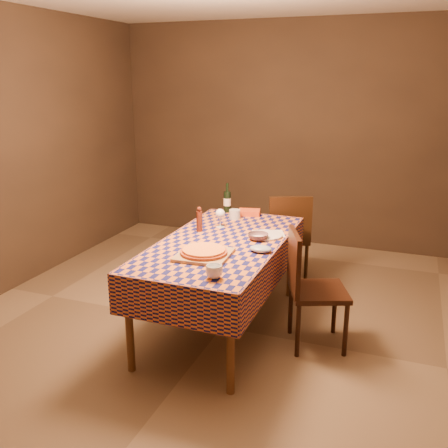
{
  "coord_description": "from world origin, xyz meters",
  "views": [
    {
      "loc": [
        1.36,
        -3.55,
        2.04
      ],
      "look_at": [
        0.0,
        0.05,
        0.9
      ],
      "focal_mm": 40.0,
      "sensor_mm": 36.0,
      "label": 1
    }
  ],
  "objects_px": {
    "pizza": "(204,251)",
    "bowl": "(258,237)",
    "wine_bottle": "(227,201)",
    "dining_table": "(222,250)",
    "chair_right": "(308,283)",
    "white_plate": "(265,235)",
    "chair_far": "(288,233)",
    "cutting_board": "(204,255)"
  },
  "relations": [
    {
      "from": "pizza",
      "to": "bowl",
      "type": "xyz_separation_m",
      "value": [
        0.26,
        0.51,
        -0.01
      ]
    },
    {
      "from": "wine_bottle",
      "to": "dining_table",
      "type": "bearing_deg",
      "value": -72.35
    },
    {
      "from": "dining_table",
      "to": "wine_bottle",
      "type": "bearing_deg",
      "value": 107.65
    },
    {
      "from": "chair_right",
      "to": "white_plate",
      "type": "bearing_deg",
      "value": 147.75
    },
    {
      "from": "pizza",
      "to": "chair_far",
      "type": "bearing_deg",
      "value": 80.17
    },
    {
      "from": "chair_far",
      "to": "chair_right",
      "type": "bearing_deg",
      "value": -69.18
    },
    {
      "from": "wine_bottle",
      "to": "chair_far",
      "type": "distance_m",
      "value": 0.71
    },
    {
      "from": "dining_table",
      "to": "cutting_board",
      "type": "distance_m",
      "value": 0.39
    },
    {
      "from": "dining_table",
      "to": "pizza",
      "type": "bearing_deg",
      "value": -89.54
    },
    {
      "from": "cutting_board",
      "to": "wine_bottle",
      "type": "relative_size",
      "value": 1.32
    },
    {
      "from": "bowl",
      "to": "pizza",
      "type": "bearing_deg",
      "value": -116.6
    },
    {
      "from": "wine_bottle",
      "to": "chair_far",
      "type": "relative_size",
      "value": 0.31
    },
    {
      "from": "pizza",
      "to": "bowl",
      "type": "height_order",
      "value": "pizza"
    },
    {
      "from": "pizza",
      "to": "chair_right",
      "type": "distance_m",
      "value": 0.85
    },
    {
      "from": "dining_table",
      "to": "bowl",
      "type": "distance_m",
      "value": 0.31
    },
    {
      "from": "chair_right",
      "to": "bowl",
      "type": "bearing_deg",
      "value": 160.84
    },
    {
      "from": "white_plate",
      "to": "pizza",
      "type": "bearing_deg",
      "value": -114.84
    },
    {
      "from": "chair_far",
      "to": "chair_right",
      "type": "distance_m",
      "value": 1.26
    },
    {
      "from": "wine_bottle",
      "to": "chair_right",
      "type": "bearing_deg",
      "value": -41.7
    },
    {
      "from": "bowl",
      "to": "chair_right",
      "type": "bearing_deg",
      "value": -19.16
    },
    {
      "from": "wine_bottle",
      "to": "bowl",
      "type": "bearing_deg",
      "value": -53.52
    },
    {
      "from": "wine_bottle",
      "to": "chair_far",
      "type": "height_order",
      "value": "wine_bottle"
    },
    {
      "from": "white_plate",
      "to": "chair_right",
      "type": "height_order",
      "value": "chair_right"
    },
    {
      "from": "chair_far",
      "to": "chair_right",
      "type": "xyz_separation_m",
      "value": [
        0.45,
        -1.18,
        0.0
      ]
    },
    {
      "from": "pizza",
      "to": "white_plate",
      "type": "xyz_separation_m",
      "value": [
        0.29,
        0.62,
        -0.03
      ]
    },
    {
      "from": "wine_bottle",
      "to": "chair_right",
      "type": "height_order",
      "value": "wine_bottle"
    },
    {
      "from": "cutting_board",
      "to": "chair_far",
      "type": "height_order",
      "value": "chair_far"
    },
    {
      "from": "pizza",
      "to": "bowl",
      "type": "distance_m",
      "value": 0.58
    },
    {
      "from": "dining_table",
      "to": "pizza",
      "type": "height_order",
      "value": "pizza"
    },
    {
      "from": "chair_far",
      "to": "white_plate",
      "type": "bearing_deg",
      "value": -88.54
    },
    {
      "from": "white_plate",
      "to": "chair_right",
      "type": "distance_m",
      "value": 0.56
    },
    {
      "from": "dining_table",
      "to": "pizza",
      "type": "xyz_separation_m",
      "value": [
        0.0,
        -0.38,
        0.12
      ]
    },
    {
      "from": "dining_table",
      "to": "chair_far",
      "type": "relative_size",
      "value": 1.98
    },
    {
      "from": "dining_table",
      "to": "chair_right",
      "type": "bearing_deg",
      "value": -1.51
    },
    {
      "from": "chair_right",
      "to": "chair_far",
      "type": "bearing_deg",
      "value": 110.82
    },
    {
      "from": "dining_table",
      "to": "white_plate",
      "type": "distance_m",
      "value": 0.39
    },
    {
      "from": "bowl",
      "to": "wine_bottle",
      "type": "height_order",
      "value": "wine_bottle"
    },
    {
      "from": "bowl",
      "to": "cutting_board",
      "type": "bearing_deg",
      "value": -116.6
    },
    {
      "from": "wine_bottle",
      "to": "white_plate",
      "type": "distance_m",
      "value": 0.84
    },
    {
      "from": "cutting_board",
      "to": "pizza",
      "type": "xyz_separation_m",
      "value": [
        0.0,
        0.0,
        0.03
      ]
    },
    {
      "from": "chair_far",
      "to": "wine_bottle",
      "type": "bearing_deg",
      "value": -151.65
    },
    {
      "from": "pizza",
      "to": "white_plate",
      "type": "relative_size",
      "value": 1.47
    }
  ]
}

